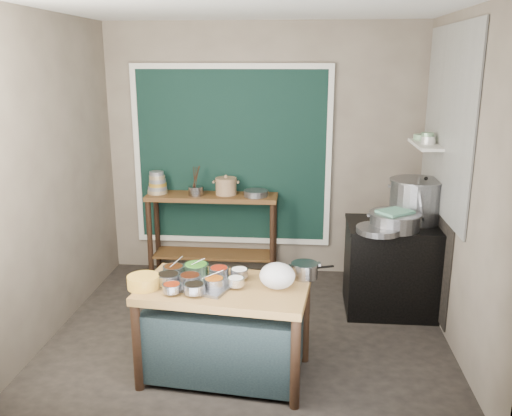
# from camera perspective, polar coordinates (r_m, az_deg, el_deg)

# --- Properties ---
(floor) EXTENTS (3.50, 3.00, 0.02)m
(floor) POSITION_cam_1_polar(r_m,az_deg,el_deg) (5.10, -0.62, -12.73)
(floor) COLOR #2E2823
(floor) RESTS_ON ground
(back_wall) EXTENTS (3.50, 0.02, 2.80)m
(back_wall) POSITION_cam_1_polar(r_m,az_deg,el_deg) (6.09, 0.75, 5.94)
(back_wall) COLOR #786C5C
(back_wall) RESTS_ON floor
(left_wall) EXTENTS (0.02, 3.00, 2.80)m
(left_wall) POSITION_cam_1_polar(r_m,az_deg,el_deg) (5.10, -20.80, 3.11)
(left_wall) COLOR #786C5C
(left_wall) RESTS_ON floor
(right_wall) EXTENTS (0.02, 3.00, 2.80)m
(right_wall) POSITION_cam_1_polar(r_m,az_deg,el_deg) (4.77, 20.87, 2.34)
(right_wall) COLOR #786C5C
(right_wall) RESTS_ON floor
(ceiling) EXTENTS (3.50, 3.00, 0.02)m
(ceiling) POSITION_cam_1_polar(r_m,az_deg,el_deg) (4.53, -0.73, 20.64)
(ceiling) COLOR #786C5C
(ceiling) RESTS_ON back_wall
(curtain_panel) EXTENTS (2.10, 0.02, 1.90)m
(curtain_panel) POSITION_cam_1_polar(r_m,az_deg,el_deg) (6.10, -2.58, 5.46)
(curtain_panel) COLOR black
(curtain_panel) RESTS_ON back_wall
(curtain_frame) EXTENTS (2.22, 0.03, 2.02)m
(curtain_frame) POSITION_cam_1_polar(r_m,az_deg,el_deg) (6.09, -2.59, 5.44)
(curtain_frame) COLOR beige
(curtain_frame) RESTS_ON back_wall
(tile_panel) EXTENTS (0.02, 1.70, 1.70)m
(tile_panel) POSITION_cam_1_polar(r_m,az_deg,el_deg) (5.22, 19.48, 8.52)
(tile_panel) COLOR #B2B2AA
(tile_panel) RESTS_ON right_wall
(soot_patch) EXTENTS (0.01, 1.30, 1.30)m
(soot_patch) POSITION_cam_1_polar(r_m,az_deg,el_deg) (5.56, 18.24, -3.20)
(soot_patch) COLOR black
(soot_patch) RESTS_ON right_wall
(wall_shelf) EXTENTS (0.22, 0.70, 0.03)m
(wall_shelf) POSITION_cam_1_polar(r_m,az_deg,el_deg) (5.52, 17.44, 6.38)
(wall_shelf) COLOR beige
(wall_shelf) RESTS_ON right_wall
(prep_table) EXTENTS (1.32, 0.85, 0.75)m
(prep_table) POSITION_cam_1_polar(r_m,az_deg,el_deg) (4.28, -3.29, -12.78)
(prep_table) COLOR olive
(prep_table) RESTS_ON floor
(back_counter) EXTENTS (1.45, 0.40, 0.95)m
(back_counter) POSITION_cam_1_polar(r_m,az_deg,el_deg) (6.15, -4.57, -2.88)
(back_counter) COLOR #533217
(back_counter) RESTS_ON floor
(stove_block) EXTENTS (0.90, 0.68, 0.85)m
(stove_block) POSITION_cam_1_polar(r_m,az_deg,el_deg) (5.48, 14.24, -6.21)
(stove_block) COLOR black
(stove_block) RESTS_ON floor
(stove_top) EXTENTS (0.92, 0.69, 0.03)m
(stove_top) POSITION_cam_1_polar(r_m,az_deg,el_deg) (5.34, 14.54, -1.80)
(stove_top) COLOR black
(stove_top) RESTS_ON stove_block
(condiment_tray) EXTENTS (0.59, 0.50, 0.02)m
(condiment_tray) POSITION_cam_1_polar(r_m,az_deg,el_deg) (4.14, -5.97, -7.92)
(condiment_tray) COLOR gray
(condiment_tray) RESTS_ON prep_table
(condiment_bowls) EXTENTS (0.67, 0.53, 0.08)m
(condiment_bowls) POSITION_cam_1_polar(r_m,az_deg,el_deg) (4.15, -6.27, -7.20)
(condiment_bowls) COLOR gray
(condiment_bowls) RESTS_ON condiment_tray
(yellow_basin) EXTENTS (0.30, 0.30, 0.09)m
(yellow_basin) POSITION_cam_1_polar(r_m,az_deg,el_deg) (4.14, -11.76, -7.61)
(yellow_basin) COLOR gold
(yellow_basin) RESTS_ON prep_table
(saucepan) EXTENTS (0.28, 0.28, 0.12)m
(saucepan) POSITION_cam_1_polar(r_m,az_deg,el_deg) (4.25, 5.15, -6.56)
(saucepan) COLOR gray
(saucepan) RESTS_ON prep_table
(plastic_bag_a) EXTENTS (0.32, 0.30, 0.20)m
(plastic_bag_a) POSITION_cam_1_polar(r_m,az_deg,el_deg) (4.03, 2.25, -7.15)
(plastic_bag_a) COLOR white
(plastic_bag_a) RESTS_ON prep_table
(plastic_bag_b) EXTENTS (0.26, 0.24, 0.16)m
(plastic_bag_b) POSITION_cam_1_polar(r_m,az_deg,el_deg) (4.11, 2.22, -6.98)
(plastic_bag_b) COLOR white
(plastic_bag_b) RESTS_ON prep_table
(bowl_stack) EXTENTS (0.22, 0.22, 0.25)m
(bowl_stack) POSITION_cam_1_polar(r_m,az_deg,el_deg) (6.14, -10.36, 2.51)
(bowl_stack) COLOR tan
(bowl_stack) RESTS_ON back_counter
(utensil_cup) EXTENTS (0.21, 0.21, 0.10)m
(utensil_cup) POSITION_cam_1_polar(r_m,az_deg,el_deg) (6.00, -6.34, 1.80)
(utensil_cup) COLOR gray
(utensil_cup) RESTS_ON back_counter
(ceramic_crock) EXTENTS (0.25, 0.25, 0.17)m
(ceramic_crock) POSITION_cam_1_polar(r_m,az_deg,el_deg) (6.00, -3.18, 2.21)
(ceramic_crock) COLOR #8B694C
(ceramic_crock) RESTS_ON back_counter
(wide_bowl) EXTENTS (0.29, 0.29, 0.07)m
(wide_bowl) POSITION_cam_1_polar(r_m,az_deg,el_deg) (5.92, -0.02, 1.56)
(wide_bowl) COLOR gray
(wide_bowl) RESTS_ON back_counter
(stock_pot) EXTENTS (0.58, 0.58, 0.41)m
(stock_pot) POSITION_cam_1_polar(r_m,az_deg,el_deg) (5.43, 16.45, 0.77)
(stock_pot) COLOR gray
(stock_pot) RESTS_ON stove_top
(pot_lid) EXTENTS (0.22, 0.47, 0.45)m
(pot_lid) POSITION_cam_1_polar(r_m,az_deg,el_deg) (5.36, 17.07, 0.75)
(pot_lid) COLOR gray
(pot_lid) RESTS_ON stove_top
(steamer) EXTENTS (0.51, 0.51, 0.16)m
(steamer) POSITION_cam_1_polar(r_m,az_deg,el_deg) (5.14, 14.38, -1.33)
(steamer) COLOR gray
(steamer) RESTS_ON stove_top
(green_cloth) EXTENTS (0.37, 0.36, 0.02)m
(green_cloth) POSITION_cam_1_polar(r_m,az_deg,el_deg) (5.12, 14.44, -0.37)
(green_cloth) COLOR #589176
(green_cloth) RESTS_ON steamer
(shallow_pan) EXTENTS (0.44, 0.44, 0.05)m
(shallow_pan) POSITION_cam_1_polar(r_m,az_deg,el_deg) (5.02, 12.79, -2.25)
(shallow_pan) COLOR gray
(shallow_pan) RESTS_ON stove_top
(shelf_bowl_stack) EXTENTS (0.14, 0.14, 0.11)m
(shelf_bowl_stack) POSITION_cam_1_polar(r_m,az_deg,el_deg) (5.45, 17.64, 6.97)
(shelf_bowl_stack) COLOR silver
(shelf_bowl_stack) RESTS_ON wall_shelf
(shelf_bowl_green) EXTENTS (0.20, 0.20, 0.06)m
(shelf_bowl_green) POSITION_cam_1_polar(r_m,az_deg,el_deg) (5.73, 17.02, 7.15)
(shelf_bowl_green) COLOR gray
(shelf_bowl_green) RESTS_ON wall_shelf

